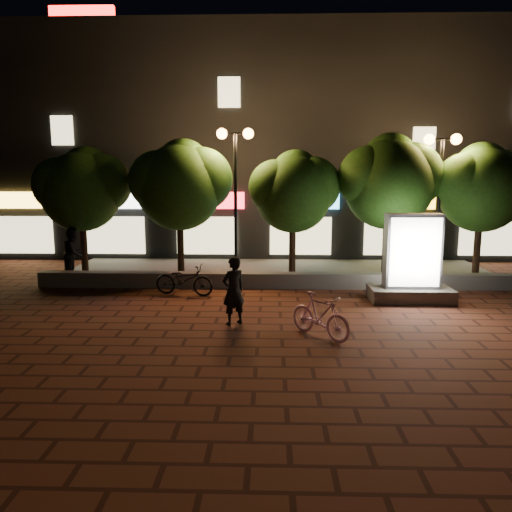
{
  "coord_description": "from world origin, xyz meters",
  "views": [
    {
      "loc": [
        -0.27,
        -12.05,
        3.81
      ],
      "look_at": [
        -0.68,
        1.5,
        1.49
      ],
      "focal_mm": 34.78,
      "sensor_mm": 36.0,
      "label": 1
    }
  ],
  "objects_px": {
    "tree_mid": "(294,189)",
    "scooter_parked": "(184,280)",
    "street_lamp_right": "(441,169)",
    "rider": "(234,291)",
    "tree_far_left": "(83,186)",
    "scooter_pink": "(320,316)",
    "tree_far_right": "(483,184)",
    "street_lamp_left": "(235,165)",
    "pedestrian": "(74,254)",
    "tree_left": "(181,182)",
    "tree_right": "(390,179)",
    "ad_kiosk": "(412,266)"
  },
  "relations": [
    {
      "from": "tree_far_right",
      "to": "rider",
      "type": "height_order",
      "value": "tree_far_right"
    },
    {
      "from": "tree_left",
      "to": "scooter_parked",
      "type": "bearing_deg",
      "value": -79.11
    },
    {
      "from": "tree_right",
      "to": "street_lamp_left",
      "type": "relative_size",
      "value": 0.98
    },
    {
      "from": "tree_far_left",
      "to": "tree_far_right",
      "type": "distance_m",
      "value": 14.0
    },
    {
      "from": "scooter_parked",
      "to": "tree_far_left",
      "type": "bearing_deg",
      "value": 69.4
    },
    {
      "from": "scooter_pink",
      "to": "pedestrian",
      "type": "height_order",
      "value": "pedestrian"
    },
    {
      "from": "street_lamp_left",
      "to": "scooter_parked",
      "type": "relative_size",
      "value": 2.76
    },
    {
      "from": "tree_far_right",
      "to": "pedestrian",
      "type": "xyz_separation_m",
      "value": [
        -14.17,
        -0.73,
        -2.37
      ]
    },
    {
      "from": "tree_left",
      "to": "street_lamp_left",
      "type": "xyz_separation_m",
      "value": [
        1.95,
        -0.26,
        0.58
      ]
    },
    {
      "from": "tree_right",
      "to": "scooter_parked",
      "type": "height_order",
      "value": "tree_right"
    },
    {
      "from": "tree_right",
      "to": "street_lamp_left",
      "type": "height_order",
      "value": "street_lamp_left"
    },
    {
      "from": "tree_far_right",
      "to": "ad_kiosk",
      "type": "distance_m",
      "value": 4.94
    },
    {
      "from": "tree_mid",
      "to": "scooter_pink",
      "type": "distance_m",
      "value": 6.97
    },
    {
      "from": "street_lamp_right",
      "to": "scooter_pink",
      "type": "relative_size",
      "value": 2.89
    },
    {
      "from": "tree_far_left",
      "to": "pedestrian",
      "type": "xyz_separation_m",
      "value": [
        -0.17,
        -0.73,
        -2.3
      ]
    },
    {
      "from": "scooter_pink",
      "to": "rider",
      "type": "relative_size",
      "value": 0.99
    },
    {
      "from": "scooter_pink",
      "to": "tree_far_right",
      "type": "bearing_deg",
      "value": 2.36
    },
    {
      "from": "tree_right",
      "to": "street_lamp_right",
      "type": "distance_m",
      "value": 1.7
    },
    {
      "from": "tree_mid",
      "to": "rider",
      "type": "bearing_deg",
      "value": -107.71
    },
    {
      "from": "street_lamp_right",
      "to": "rider",
      "type": "height_order",
      "value": "street_lamp_right"
    },
    {
      "from": "tree_far_left",
      "to": "rider",
      "type": "relative_size",
      "value": 2.67
    },
    {
      "from": "tree_left",
      "to": "tree_far_right",
      "type": "xyz_separation_m",
      "value": [
        10.5,
        -0.0,
        -0.08
      ]
    },
    {
      "from": "tree_far_right",
      "to": "rider",
      "type": "distance_m",
      "value": 10.21
    },
    {
      "from": "rider",
      "to": "tree_left",
      "type": "bearing_deg",
      "value": -103.0
    },
    {
      "from": "tree_mid",
      "to": "tree_far_right",
      "type": "distance_m",
      "value": 6.5
    },
    {
      "from": "tree_far_right",
      "to": "tree_right",
      "type": "bearing_deg",
      "value": 180.0
    },
    {
      "from": "scooter_pink",
      "to": "scooter_parked",
      "type": "relative_size",
      "value": 0.92
    },
    {
      "from": "street_lamp_right",
      "to": "scooter_pink",
      "type": "bearing_deg",
      "value": -126.91
    },
    {
      "from": "tree_left",
      "to": "tree_right",
      "type": "bearing_deg",
      "value": 0.0
    },
    {
      "from": "street_lamp_left",
      "to": "street_lamp_right",
      "type": "xyz_separation_m",
      "value": [
        7.0,
        0.0,
        -0.13
      ]
    },
    {
      "from": "ad_kiosk",
      "to": "street_lamp_left",
      "type": "bearing_deg",
      "value": 153.03
    },
    {
      "from": "street_lamp_left",
      "to": "pedestrian",
      "type": "relative_size",
      "value": 2.83
    },
    {
      "from": "tree_far_left",
      "to": "ad_kiosk",
      "type": "relative_size",
      "value": 1.78
    },
    {
      "from": "tree_left",
      "to": "scooter_parked",
      "type": "relative_size",
      "value": 2.61
    },
    {
      "from": "scooter_pink",
      "to": "tree_mid",
      "type": "bearing_deg",
      "value": 49.19
    },
    {
      "from": "street_lamp_left",
      "to": "street_lamp_right",
      "type": "height_order",
      "value": "street_lamp_left"
    },
    {
      "from": "tree_right",
      "to": "tree_mid",
      "type": "bearing_deg",
      "value": -180.0
    },
    {
      "from": "scooter_parked",
      "to": "tree_mid",
      "type": "bearing_deg",
      "value": -42.17
    },
    {
      "from": "tree_right",
      "to": "scooter_pink",
      "type": "bearing_deg",
      "value": -114.9
    },
    {
      "from": "tree_mid",
      "to": "tree_right",
      "type": "height_order",
      "value": "tree_right"
    },
    {
      "from": "tree_left",
      "to": "scooter_parked",
      "type": "height_order",
      "value": "tree_left"
    },
    {
      "from": "tree_mid",
      "to": "scooter_parked",
      "type": "xyz_separation_m",
      "value": [
        -3.51,
        -2.54,
        -2.72
      ]
    },
    {
      "from": "tree_far_left",
      "to": "tree_far_right",
      "type": "xyz_separation_m",
      "value": [
        14.0,
        0.0,
        0.08
      ]
    },
    {
      "from": "tree_mid",
      "to": "rider",
      "type": "xyz_separation_m",
      "value": [
        -1.75,
        -5.47,
        -2.35
      ]
    },
    {
      "from": "tree_left",
      "to": "pedestrian",
      "type": "distance_m",
      "value": 4.47
    },
    {
      "from": "tree_left",
      "to": "tree_mid",
      "type": "bearing_deg",
      "value": -0.0
    },
    {
      "from": "scooter_parked",
      "to": "tree_left",
      "type": "bearing_deg",
      "value": 22.78
    },
    {
      "from": "tree_far_left",
      "to": "pedestrian",
      "type": "height_order",
      "value": "tree_far_left"
    },
    {
      "from": "street_lamp_right",
      "to": "scooter_parked",
      "type": "height_order",
      "value": "street_lamp_right"
    },
    {
      "from": "tree_far_left",
      "to": "street_lamp_right",
      "type": "relative_size",
      "value": 0.93
    }
  ]
}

